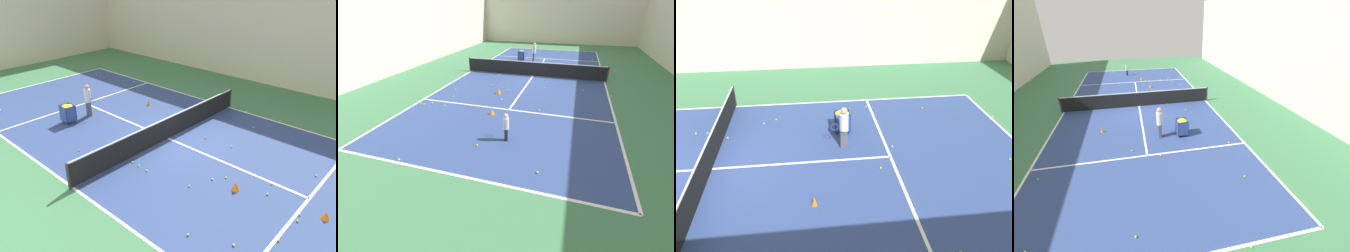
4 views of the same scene
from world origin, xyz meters
TOP-DOWN VIEW (x-y plane):
  - ground_plane at (0.00, 0.00)m, footprint 36.25×36.25m
  - court_playing_area at (0.00, 0.00)m, footprint 9.60×22.38m
  - line_baseline_far at (0.00, 11.19)m, footprint 9.60×0.10m
  - line_sideline_left at (-4.80, 0.00)m, footprint 0.10×22.38m
  - line_sideline_right at (4.80, 0.00)m, footprint 0.10×22.38m
  - line_service_near at (0.00, -6.15)m, footprint 9.60×0.10m
  - line_service_far at (0.00, 6.15)m, footprint 9.60×0.10m
  - line_centre_service at (0.00, 0.00)m, footprint 0.10×12.31m
  - hall_enclosure_right at (9.81, 0.00)m, footprint 0.15×32.55m
  - tennis_net at (0.00, 0.00)m, footprint 9.90×0.10m
  - coach_at_net at (-0.83, 4.58)m, footprint 0.34×0.66m
  - ball_cart at (-1.97, 4.64)m, footprint 0.55×0.60m
  - training_cone_0 at (-0.63, -6.86)m, footprint 0.27×0.27m
  - training_cone_1 at (-1.22, -4.15)m, footprint 0.27×0.27m
  - training_cone_2 at (2.14, 3.37)m, footprint 0.17×0.17m
  - tennis_ball_0 at (-1.00, -6.23)m, footprint 0.07×0.07m
  - tennis_ball_2 at (0.70, 10.25)m, footprint 0.07×0.07m
  - tennis_ball_3 at (-1.95, 0.16)m, footprint 0.07×0.07m
  - tennis_ball_5 at (1.41, -5.85)m, footprint 0.07×0.07m
  - tennis_ball_6 at (3.44, -2.23)m, footprint 0.07×0.07m
  - tennis_ball_8 at (-2.40, -0.69)m, footprint 0.07×0.07m
  - tennis_ball_11 at (1.11, -1.22)m, footprint 0.07×0.07m
  - tennis_ball_12 at (1.19, -2.48)m, footprint 0.07×0.07m
  - tennis_ball_13 at (-1.31, -6.30)m, footprint 0.07×0.07m
  - tennis_ball_14 at (-0.85, -3.54)m, footprint 0.07×0.07m
  - tennis_ball_15 at (-2.39, -0.34)m, footprint 0.07×0.07m
  - tennis_ball_16 at (-0.58, 6.36)m, footprint 0.07×0.07m
  - tennis_ball_17 at (-0.73, -5.06)m, footprint 0.07×0.07m
  - tennis_ball_18 at (-3.59, 8.53)m, footprint 0.07×0.07m
  - tennis_ball_19 at (0.65, 5.66)m, footprint 0.07×0.07m
  - tennis_ball_20 at (-3.89, -4.28)m, footprint 0.07×0.07m
  - tennis_ball_21 at (-1.25, -3.23)m, footprint 0.07×0.07m
  - tennis_ball_22 at (-4.03, 6.00)m, footprint 0.07×0.07m
  - tennis_ball_24 at (-0.12, -4.89)m, footprint 0.07×0.07m
  - tennis_ball_25 at (-3.36, -5.42)m, footprint 0.07×0.07m
  - tennis_ball_26 at (-2.10, -2.88)m, footprint 0.07×0.07m
  - tennis_ball_27 at (-2.38, 11.29)m, footprint 0.07×0.07m
  - tennis_ball_28 at (4.87, -1.05)m, footprint 0.07×0.07m
  - tennis_ball_29 at (-3.23, 1.95)m, footprint 0.07×0.07m
  - tennis_ball_30 at (4.94, -2.83)m, footprint 0.07×0.07m
  - tennis_ball_31 at (4.26, 6.87)m, footprint 0.07×0.07m
  - tennis_ball_32 at (-2.94, 1.47)m, footprint 0.07×0.07m
  - tennis_ball_33 at (-2.43, -1.15)m, footprint 0.07×0.07m
  - tennis_ball_34 at (-2.40, -6.23)m, footprint 0.07×0.07m
  - tennis_ball_35 at (3.63, 10.03)m, footprint 0.07×0.07m

SIDE VIEW (x-z plane):
  - ground_plane at x=0.00m, z-range 0.00..0.00m
  - court_playing_area at x=0.00m, z-range 0.00..0.00m
  - line_baseline_far at x=0.00m, z-range 0.00..0.01m
  - line_sideline_left at x=-4.80m, z-range 0.00..0.01m
  - line_sideline_right at x=4.80m, z-range 0.00..0.01m
  - line_service_near at x=0.00m, z-range 0.00..0.01m
  - line_service_far at x=0.00m, z-range 0.00..0.01m
  - line_centre_service at x=0.00m, z-range 0.00..0.01m
  - tennis_ball_0 at x=-1.00m, z-range 0.00..0.07m
  - tennis_ball_2 at x=0.70m, z-range 0.00..0.07m
  - tennis_ball_3 at x=-1.95m, z-range 0.00..0.07m
  - tennis_ball_5 at x=1.41m, z-range 0.00..0.07m
  - tennis_ball_6 at x=3.44m, z-range 0.00..0.07m
  - tennis_ball_8 at x=-2.40m, z-range 0.00..0.07m
  - tennis_ball_11 at x=1.11m, z-range 0.00..0.07m
  - tennis_ball_12 at x=1.19m, z-range 0.00..0.07m
  - tennis_ball_13 at x=-1.31m, z-range 0.00..0.07m
  - tennis_ball_14 at x=-0.85m, z-range 0.00..0.07m
  - tennis_ball_15 at x=-2.39m, z-range 0.00..0.07m
  - tennis_ball_16 at x=-0.58m, z-range 0.00..0.07m
  - tennis_ball_17 at x=-0.73m, z-range 0.00..0.07m
  - tennis_ball_18 at x=-3.59m, z-range 0.00..0.07m
  - tennis_ball_19 at x=0.65m, z-range 0.00..0.07m
  - tennis_ball_20 at x=-3.89m, z-range 0.00..0.07m
  - tennis_ball_21 at x=-1.25m, z-range 0.00..0.07m
  - tennis_ball_22 at x=-4.03m, z-range 0.00..0.07m
  - tennis_ball_24 at x=-0.12m, z-range 0.00..0.07m
  - tennis_ball_25 at x=-3.36m, z-range 0.00..0.07m
  - tennis_ball_26 at x=-2.10m, z-range 0.00..0.07m
  - tennis_ball_27 at x=-2.38m, z-range 0.00..0.07m
  - tennis_ball_28 at x=4.87m, z-range 0.00..0.07m
  - tennis_ball_29 at x=-3.23m, z-range 0.00..0.07m
  - tennis_ball_30 at x=4.94m, z-range 0.00..0.07m
  - tennis_ball_31 at x=4.26m, z-range 0.00..0.07m
  - tennis_ball_32 at x=-2.94m, z-range 0.00..0.07m
  - tennis_ball_33 at x=-2.43m, z-range 0.00..0.07m
  - tennis_ball_34 at x=-2.40m, z-range 0.00..0.07m
  - tennis_ball_35 at x=3.63m, z-range 0.00..0.07m
  - training_cone_0 at x=-0.63m, z-range 0.00..0.25m
  - training_cone_2 at x=2.14m, z-range 0.00..0.30m
  - training_cone_1 at x=-1.22m, z-range 0.00..0.34m
  - tennis_net at x=0.00m, z-range 0.02..1.02m
  - ball_cart at x=-1.97m, z-range 0.18..1.08m
  - coach_at_net at x=-0.83m, z-range 0.12..1.75m
  - hall_enclosure_right at x=9.81m, z-range 0.00..7.09m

